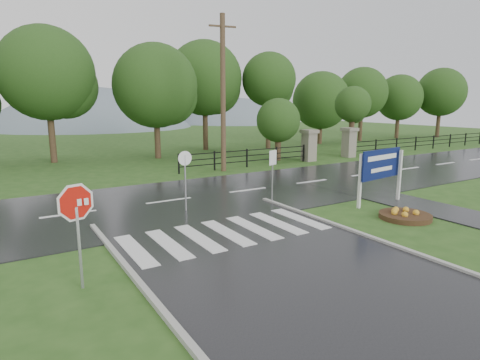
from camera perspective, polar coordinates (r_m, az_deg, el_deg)
ground at (r=9.35m, az=14.09°, el=-15.95°), size 120.00×120.00×0.00m
main_road at (r=17.38m, az=-10.06°, el=-3.05°), size 90.00×8.00×0.04m
walkway at (r=18.02m, az=24.12°, el=-3.36°), size 2.20×11.00×0.04m
crosswalk at (r=13.01m, az=-1.87°, el=-7.46°), size 6.50×2.80×0.02m
pillar_west at (r=29.07m, az=9.79°, el=4.98°), size 1.00×1.00×2.24m
pillar_east at (r=31.84m, az=15.25°, el=5.27°), size 1.00×1.00×2.24m
fence_west at (r=25.99m, az=0.99°, el=3.42°), size 9.58×0.08×1.20m
fence_east at (r=40.35m, az=25.82°, el=5.08°), size 20.58×0.08×1.20m
hills at (r=74.06m, az=-22.95°, el=-5.25°), size 102.00×48.00×48.00m
treeline at (r=30.85m, az=-17.93°, el=2.74°), size 83.20×5.20×10.00m
stop_sign at (r=9.58m, az=-22.23°, el=-4.18°), size 1.10×0.37×2.59m
estate_billboard at (r=17.37m, az=19.46°, el=1.80°), size 2.61×0.43×2.30m
flower_bed at (r=15.84m, az=22.43°, el=-4.62°), size 1.84×1.84×0.37m
reg_sign_small at (r=16.58m, az=4.67°, el=1.97°), size 0.47×0.19×2.24m
reg_sign_round at (r=15.41m, az=-7.80°, el=0.85°), size 0.55×0.07×2.37m
utility_pole_east at (r=24.30m, az=-2.43°, el=12.17°), size 1.62×0.41×9.16m
entrance_tree_left at (r=29.08m, az=5.47°, el=8.42°), size 3.13×3.13×4.45m
entrance_tree_right at (r=34.03m, az=15.75°, el=10.24°), size 2.87×2.87×5.42m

